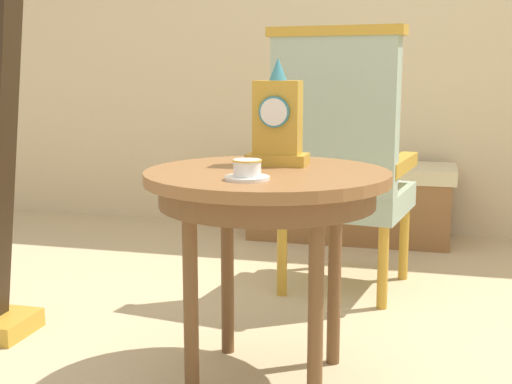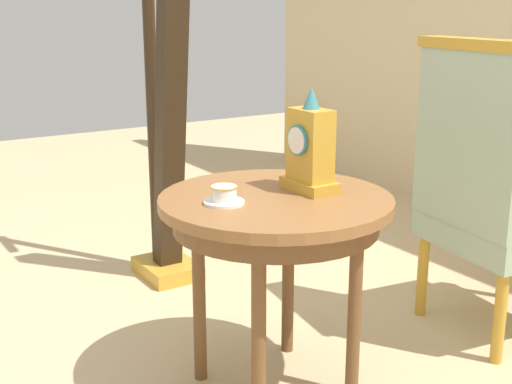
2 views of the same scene
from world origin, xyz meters
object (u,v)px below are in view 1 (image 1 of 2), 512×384
object	(u,v)px
mantel_clock	(278,122)
armchair	(341,160)
teacup_left	(247,171)
window_bench	(349,201)
side_table	(267,196)

from	to	relation	value
mantel_clock	armchair	size ratio (longest dim) A/B	0.29
teacup_left	window_bench	bearing A→B (deg)	89.05
teacup_left	mantel_clock	size ratio (longest dim) A/B	0.37
mantel_clock	window_bench	bearing A→B (deg)	89.38
side_table	teacup_left	xyz separation A→B (m)	(-0.01, -0.18, 0.10)
side_table	teacup_left	distance (m)	0.21
side_table	window_bench	distance (m)	1.96
window_bench	mantel_clock	bearing A→B (deg)	-90.62
mantel_clock	window_bench	world-z (taller)	mantel_clock
armchair	teacup_left	bearing A→B (deg)	-95.94
side_table	armchair	world-z (taller)	armchair
window_bench	teacup_left	bearing A→B (deg)	-90.95
teacup_left	window_bench	size ratio (longest dim) A/B	0.11
side_table	mantel_clock	xyz separation A→B (m)	(0.00, 0.13, 0.21)
teacup_left	window_bench	distance (m)	2.15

